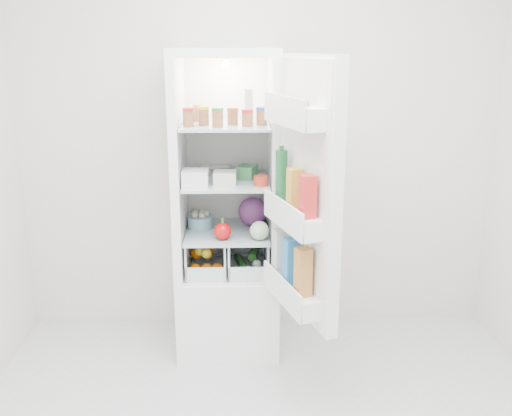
{
  "coord_description": "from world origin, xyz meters",
  "views": [
    {
      "loc": [
        -0.13,
        -2.06,
        1.8
      ],
      "look_at": [
        -0.04,
        0.95,
        0.95
      ],
      "focal_mm": 40.0,
      "sensor_mm": 36.0,
      "label": 1
    }
  ],
  "objects_px": {
    "red_cabbage": "(253,211)",
    "mushroom_bowl": "(200,222)",
    "fridge_door": "(304,198)",
    "refrigerator": "(228,240)"
  },
  "relations": [
    {
      "from": "red_cabbage",
      "to": "fridge_door",
      "type": "bearing_deg",
      "value": -70.53
    },
    {
      "from": "mushroom_bowl",
      "to": "fridge_door",
      "type": "xyz_separation_m",
      "value": [
        0.55,
        -0.63,
        0.31
      ]
    },
    {
      "from": "refrigerator",
      "to": "fridge_door",
      "type": "relative_size",
      "value": 1.38
    },
    {
      "from": "red_cabbage",
      "to": "mushroom_bowl",
      "type": "bearing_deg",
      "value": -174.38
    },
    {
      "from": "red_cabbage",
      "to": "fridge_door",
      "type": "distance_m",
      "value": 0.75
    },
    {
      "from": "refrigerator",
      "to": "mushroom_bowl",
      "type": "bearing_deg",
      "value": 178.24
    },
    {
      "from": "mushroom_bowl",
      "to": "fridge_door",
      "type": "height_order",
      "value": "fridge_door"
    },
    {
      "from": "fridge_door",
      "to": "mushroom_bowl",
      "type": "bearing_deg",
      "value": 24.31
    },
    {
      "from": "mushroom_bowl",
      "to": "red_cabbage",
      "type": "bearing_deg",
      "value": 5.62
    },
    {
      "from": "mushroom_bowl",
      "to": "fridge_door",
      "type": "bearing_deg",
      "value": -48.67
    }
  ]
}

